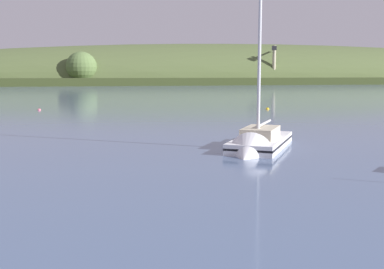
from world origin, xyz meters
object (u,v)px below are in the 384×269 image
at_px(sailboat_midwater_white, 257,148).
at_px(mooring_buoy_far_upstream, 267,109).
at_px(mooring_buoy_midchannel, 39,110).
at_px(dockside_crane, 274,66).

xyz_separation_m(sailboat_midwater_white, mooring_buoy_far_upstream, (14.24, 33.27, -0.12)).
bearing_deg(mooring_buoy_far_upstream, mooring_buoy_midchannel, 169.75).
relative_size(sailboat_midwater_white, mooring_buoy_far_upstream, 23.34).
xyz_separation_m(mooring_buoy_midchannel, mooring_buoy_far_upstream, (31.05, -5.61, -0.00)).
height_order(sailboat_midwater_white, mooring_buoy_far_upstream, sailboat_midwater_white).
height_order(mooring_buoy_midchannel, mooring_buoy_far_upstream, mooring_buoy_far_upstream).
bearing_deg(mooring_buoy_midchannel, mooring_buoy_far_upstream, -10.25).
height_order(dockside_crane, mooring_buoy_far_upstream, dockside_crane).
relative_size(dockside_crane, mooring_buoy_midchannel, 32.93).
bearing_deg(dockside_crane, sailboat_midwater_white, -179.48).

